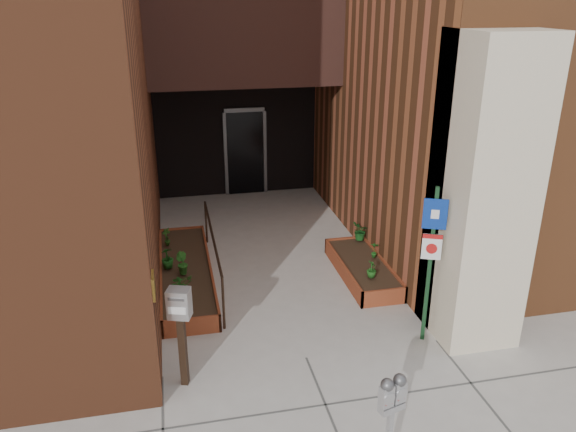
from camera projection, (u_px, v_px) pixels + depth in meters
ground at (306, 358)px, 7.94m from camera, size 80.00×80.00×0.00m
planter_left at (186, 274)px, 10.04m from camera, size 0.90×3.60×0.30m
planter_right at (362, 269)px, 10.21m from camera, size 0.80×2.20×0.30m
handrail at (213, 241)px, 9.87m from camera, size 0.04×3.34×0.90m
parking_meter at (392, 401)px, 5.59m from camera, size 0.31×0.18×1.32m
sign_post at (431, 250)px, 7.83m from camera, size 0.31×0.15×2.40m
payment_dropbox at (180, 317)px, 7.05m from camera, size 0.33×0.28×1.41m
shrub_left_a at (182, 285)px, 8.92m from camera, size 0.45×0.45×0.38m
shrub_left_b at (182, 263)px, 9.63m from camera, size 0.30×0.30×0.39m
shrub_left_c at (167, 258)px, 9.84m from camera, size 0.28×0.28×0.38m
shrub_left_d at (167, 237)px, 10.73m from camera, size 0.26×0.26×0.35m
shrub_right_a at (372, 269)px, 9.52m from camera, size 0.18×0.18×0.30m
shrub_right_b at (375, 250)px, 10.23m from camera, size 0.22×0.22×0.31m
shrub_right_c at (360, 231)px, 10.95m from camera, size 0.44×0.44×0.36m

